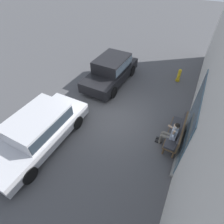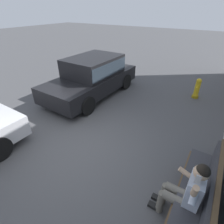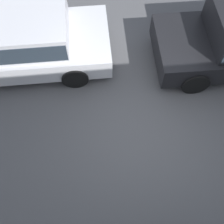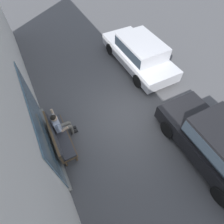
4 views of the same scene
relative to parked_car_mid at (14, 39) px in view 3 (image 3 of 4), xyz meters
name	(u,v)px [view 3 (image 3 of 4)]	position (x,y,z in m)	size (l,w,h in m)	color
ground_plane	(139,127)	(-2.69, 2.18, -0.78)	(60.00, 60.00, 0.00)	#4C4C4F
parked_car_mid	(14,39)	(0.00, 0.00, 0.00)	(4.61, 1.97, 1.43)	silver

